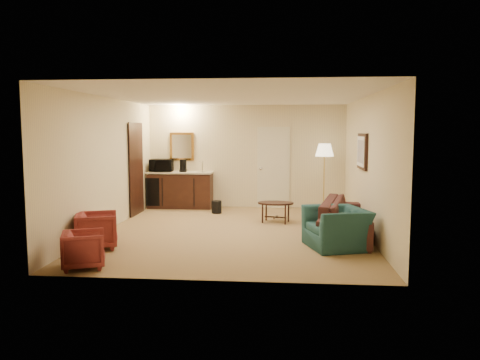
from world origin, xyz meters
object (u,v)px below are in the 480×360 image
at_px(sofa, 349,212).
at_px(floor_lamp, 324,178).
at_px(microwave, 161,164).
at_px(rose_chair_far, 84,248).
at_px(waste_bin, 217,207).
at_px(coffee_maker, 183,166).
at_px(wetbar_cabinet, 180,190).
at_px(coffee_table, 276,212).
at_px(teal_armchair, 337,221).
at_px(rose_chair_near, 97,228).

height_order(sofa, floor_lamp, floor_lamp).
height_order(sofa, microwave, microwave).
bearing_deg(rose_chair_far, waste_bin, -37.35).
bearing_deg(sofa, coffee_maker, 63.61).
distance_m(wetbar_cabinet, waste_bin, 1.29).
height_order(floor_lamp, coffee_maker, floor_lamp).
xyz_separation_m(rose_chair_far, coffee_table, (2.68, 3.58, -0.07)).
xyz_separation_m(teal_armchair, floor_lamp, (0.09, 3.49, 0.38)).
relative_size(coffee_table, waste_bin, 2.56).
bearing_deg(rose_chair_far, rose_chair_near, -9.01).
height_order(rose_chair_near, waste_bin, rose_chair_near).
height_order(floor_lamp, waste_bin, floor_lamp).
xyz_separation_m(coffee_table, coffee_maker, (-2.35, 1.67, 0.86)).
distance_m(teal_armchair, microwave, 5.53).
bearing_deg(microwave, teal_armchair, -48.79).
relative_size(wetbar_cabinet, floor_lamp, 0.99).
distance_m(rose_chair_near, floor_lamp, 5.65).
height_order(teal_armchair, waste_bin, teal_armchair).
bearing_deg(waste_bin, microwave, 154.43).
xyz_separation_m(floor_lamp, coffee_maker, (-3.48, 0.27, 0.25)).
relative_size(wetbar_cabinet, microwave, 2.88).
bearing_deg(floor_lamp, rose_chair_near, -136.38).
distance_m(rose_chair_near, coffee_maker, 4.25).
bearing_deg(wetbar_cabinet, sofa, -37.88).
distance_m(teal_armchair, floor_lamp, 3.51).
height_order(teal_armchair, floor_lamp, floor_lamp).
relative_size(rose_chair_near, coffee_table, 0.88).
distance_m(rose_chair_far, floor_lamp, 6.30).
height_order(wetbar_cabinet, waste_bin, wetbar_cabinet).
relative_size(coffee_table, floor_lamp, 0.46).
distance_m(sofa, coffee_table, 1.86).
relative_size(rose_chair_far, coffee_maker, 1.86).
xyz_separation_m(wetbar_cabinet, waste_bin, (1.02, -0.72, -0.31)).
bearing_deg(rose_chair_far, teal_armchair, -89.94).
height_order(sofa, waste_bin, sofa).
bearing_deg(wetbar_cabinet, rose_chair_far, -92.70).
xyz_separation_m(coffee_table, waste_bin, (-1.41, 1.00, -0.07)).
height_order(sofa, rose_chair_far, sofa).
bearing_deg(wetbar_cabinet, microwave, 179.84).
height_order(teal_armchair, microwave, microwave).
bearing_deg(floor_lamp, coffee_table, -129.10).
bearing_deg(sofa, wetbar_cabinet, 63.77).
height_order(wetbar_cabinet, coffee_table, wetbar_cabinet).
xyz_separation_m(wetbar_cabinet, floor_lamp, (3.57, -0.32, 0.37)).
bearing_deg(rose_chair_near, coffee_table, -70.13).
height_order(teal_armchair, coffee_maker, coffee_maker).
xyz_separation_m(wetbar_cabinet, teal_armchair, (3.48, -3.81, -0.01)).
distance_m(rose_chair_far, waste_bin, 4.76).
distance_m(teal_armchair, waste_bin, 3.95).
bearing_deg(sofa, coffee_table, 59.50).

